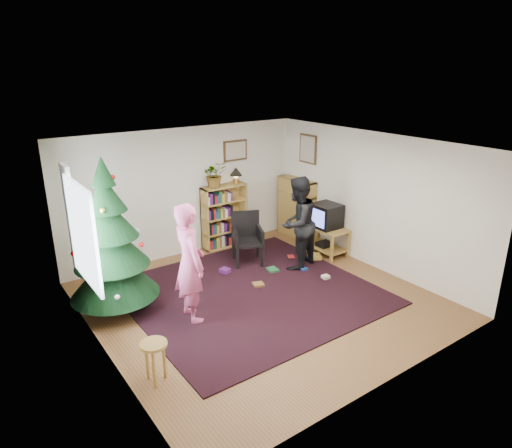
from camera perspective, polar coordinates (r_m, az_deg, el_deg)
floor at (r=7.48m, az=0.61°, el=-9.49°), size 5.00×5.00×0.00m
ceiling at (r=6.64m, az=0.69°, el=9.75°), size 5.00×5.00×0.00m
wall_back at (r=9.01m, az=-8.78°, el=3.95°), size 5.00×0.02×2.50m
wall_front at (r=5.32m, az=16.88°, el=-7.89°), size 5.00×0.02×2.50m
wall_left at (r=5.95m, az=-19.29°, el=-5.16°), size 0.02×5.00×2.50m
wall_right at (r=8.60m, az=14.24°, el=2.84°), size 0.02×5.00×2.50m
rug at (r=7.69m, az=-0.72°, el=-8.55°), size 3.80×3.60×0.02m
window_pane at (r=6.41m, az=-20.86°, el=-1.18°), size 0.04×1.20×1.40m
curtain at (r=7.07m, az=-22.07°, el=0.53°), size 0.06×0.35×1.60m
picture_back at (r=9.39m, az=-2.60°, el=9.17°), size 0.55×0.03×0.42m
picture_right at (r=9.62m, az=6.53°, el=9.30°), size 0.03×0.50×0.60m
christmas_tree at (r=7.13m, az=-17.66°, el=-3.03°), size 1.33×1.33×2.41m
bookshelf_back at (r=9.40m, az=-3.98°, el=1.06°), size 0.95×0.30×1.30m
bookshelf_right at (r=9.94m, az=5.10°, el=2.05°), size 0.30×0.95×1.30m
tv_stand at (r=9.26m, az=8.60°, el=-1.64°), size 0.51×0.92×0.55m
crt_tv at (r=9.10m, az=8.73°, el=1.05°), size 0.50×0.54×0.47m
armchair at (r=8.66m, az=-1.45°, el=-1.50°), size 0.71×0.73×0.98m
stool at (r=5.69m, az=-12.63°, el=-15.32°), size 0.32×0.32×0.54m
person_standing at (r=6.66m, az=-8.31°, el=-4.84°), size 0.47×0.68×1.80m
person_by_chair at (r=8.34m, az=5.19°, el=0.09°), size 1.00×0.88×1.74m
potted_plant at (r=9.06m, az=-5.19°, el=6.20°), size 0.53×0.48×0.52m
table_lamp at (r=9.32m, az=-2.52°, el=6.45°), size 0.25×0.25×0.34m
floor_clutter at (r=8.47m, az=3.63°, el=-5.60°), size 1.99×1.44×0.08m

